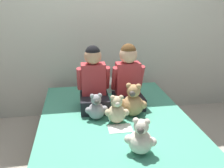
# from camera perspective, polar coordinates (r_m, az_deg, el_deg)

# --- Properties ---
(ground_plane) EXTENTS (14.00, 14.00, 0.00)m
(ground_plane) POSITION_cam_1_polar(r_m,az_deg,el_deg) (2.53, 0.72, -17.13)
(ground_plane) COLOR #B2A899
(wall_behind_bed) EXTENTS (8.00, 0.06, 2.50)m
(wall_behind_bed) POSITION_cam_1_polar(r_m,az_deg,el_deg) (3.11, -2.66, 14.87)
(wall_behind_bed) COLOR beige
(wall_behind_bed) RESTS_ON ground_plane
(bed) EXTENTS (1.43, 1.90, 0.44)m
(bed) POSITION_cam_1_polar(r_m,az_deg,el_deg) (2.40, 0.74, -12.96)
(bed) COLOR brown
(bed) RESTS_ON ground_plane
(child_on_left) EXTENTS (0.34, 0.36, 0.65)m
(child_on_left) POSITION_cam_1_polar(r_m,az_deg,el_deg) (2.41, -4.43, 0.22)
(child_on_left) COLOR black
(child_on_left) RESTS_ON bed
(child_on_right) EXTENTS (0.34, 0.33, 0.66)m
(child_on_right) POSITION_cam_1_polar(r_m,az_deg,el_deg) (2.45, 3.89, 1.14)
(child_on_right) COLOR black
(child_on_right) RESTS_ON bed
(teddy_bear_held_by_left_child) EXTENTS (0.21, 0.16, 0.26)m
(teddy_bear_held_by_left_child) POSITION_cam_1_polar(r_m,az_deg,el_deg) (2.24, -3.79, -5.85)
(teddy_bear_held_by_left_child) COLOR #939399
(teddy_bear_held_by_left_child) RESTS_ON bed
(teddy_bear_held_by_right_child) EXTENTS (0.26, 0.21, 0.33)m
(teddy_bear_held_by_right_child) POSITION_cam_1_polar(r_m,az_deg,el_deg) (2.30, 5.08, -4.37)
(teddy_bear_held_by_right_child) COLOR tan
(teddy_bear_held_by_right_child) RESTS_ON bed
(teddy_bear_between_children) EXTENTS (0.22, 0.17, 0.27)m
(teddy_bear_between_children) POSITION_cam_1_polar(r_m,az_deg,el_deg) (2.17, 1.18, -6.54)
(teddy_bear_between_children) COLOR #D1B78E
(teddy_bear_between_children) RESTS_ON bed
(teddy_bear_at_foot_of_bed) EXTENTS (0.23, 0.18, 0.28)m
(teddy_bear_at_foot_of_bed) POSITION_cam_1_polar(r_m,az_deg,el_deg) (1.78, 6.89, -12.90)
(teddy_bear_at_foot_of_bed) COLOR silver
(teddy_bear_at_foot_of_bed) RESTS_ON bed
(pillow_at_headboard) EXTENTS (0.48, 0.27, 0.11)m
(pillow_at_headboard) POSITION_cam_1_polar(r_m,az_deg,el_deg) (2.97, -1.76, -0.28)
(pillow_at_headboard) COLOR silver
(pillow_at_headboard) RESTS_ON bed
(sign_card) EXTENTS (0.21, 0.15, 0.00)m
(sign_card) POSITION_cam_1_polar(r_m,az_deg,el_deg) (2.12, 1.97, -10.62)
(sign_card) COLOR white
(sign_card) RESTS_ON bed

